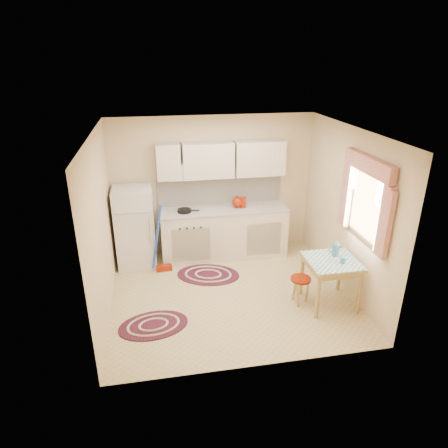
{
  "coord_description": "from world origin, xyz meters",
  "views": [
    {
      "loc": [
        -1.04,
        -5.19,
        3.44
      ],
      "look_at": [
        -0.05,
        0.25,
        1.08
      ],
      "focal_mm": 32.0,
      "sensor_mm": 36.0,
      "label": 1
    }
  ],
  "objects_px": {
    "fridge": "(135,227)",
    "table": "(330,282)",
    "base_cabinets": "(224,233)",
    "stool": "(300,290)"
  },
  "relations": [
    {
      "from": "stool",
      "to": "fridge",
      "type": "bearing_deg",
      "value": 145.0
    },
    {
      "from": "base_cabinets",
      "to": "table",
      "type": "distance_m",
      "value": 2.21
    },
    {
      "from": "base_cabinets",
      "to": "stool",
      "type": "bearing_deg",
      "value": -64.19
    },
    {
      "from": "fridge",
      "to": "base_cabinets",
      "type": "xyz_separation_m",
      "value": [
        1.56,
        0.05,
        -0.26
      ]
    },
    {
      "from": "fridge",
      "to": "table",
      "type": "bearing_deg",
      "value": -32.27
    },
    {
      "from": "base_cabinets",
      "to": "fridge",
      "type": "bearing_deg",
      "value": -178.16
    },
    {
      "from": "base_cabinets",
      "to": "stool",
      "type": "height_order",
      "value": "base_cabinets"
    },
    {
      "from": "fridge",
      "to": "base_cabinets",
      "type": "height_order",
      "value": "fridge"
    },
    {
      "from": "table",
      "to": "stool",
      "type": "xyz_separation_m",
      "value": [
        -0.41,
        0.1,
        -0.15
      ]
    },
    {
      "from": "fridge",
      "to": "table",
      "type": "xyz_separation_m",
      "value": [
        2.8,
        -1.77,
        -0.34
      ]
    }
  ]
}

